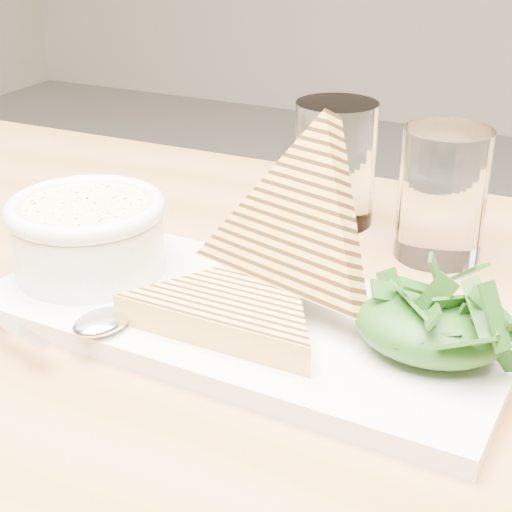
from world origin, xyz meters
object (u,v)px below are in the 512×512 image
at_px(platter, 244,318).
at_px(glass_far, 442,194).
at_px(glass_near, 335,164).
at_px(table_top, 109,367).
at_px(soup_bowl, 89,243).

relative_size(platter, glass_far, 3.37).
xyz_separation_m(glass_near, glass_far, (0.11, -0.03, -0.00)).
xyz_separation_m(table_top, glass_near, (0.07, 0.28, 0.08)).
distance_m(soup_bowl, glass_near, 0.25).
height_order(table_top, platter, platter).
height_order(soup_bowl, glass_near, glass_near).
distance_m(table_top, glass_far, 0.31).
relative_size(soup_bowl, glass_far, 1.04).
bearing_deg(table_top, glass_far, 54.61).
xyz_separation_m(table_top, glass_far, (0.18, 0.25, 0.08)).
relative_size(soup_bowl, glass_near, 1.02).
xyz_separation_m(table_top, platter, (0.08, 0.06, 0.03)).
relative_size(platter, glass_near, 3.30).
bearing_deg(soup_bowl, glass_far, 37.43).
bearing_deg(soup_bowl, platter, -1.79).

